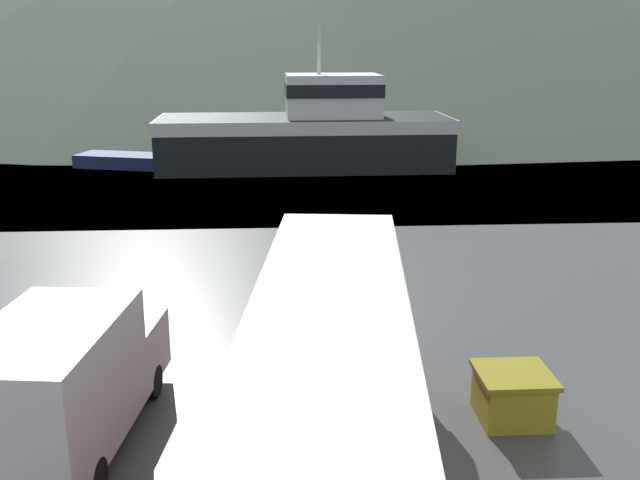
% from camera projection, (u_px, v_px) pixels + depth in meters
% --- Properties ---
extents(water_surface, '(240.00, 240.00, 0.00)m').
position_uv_depth(water_surface, '(278.00, 77.00, 143.93)').
color(water_surface, '#3D5160').
rests_on(water_surface, ground).
extents(tour_bus, '(3.73, 12.23, 3.45)m').
position_uv_depth(tour_bus, '(328.00, 402.00, 10.98)').
color(tour_bus, red).
rests_on(tour_bus, ground).
extents(delivery_van, '(2.82, 5.79, 2.65)m').
position_uv_depth(delivery_van, '(64.00, 380.00, 12.87)').
color(delivery_van, silver).
rests_on(delivery_van, ground).
extents(fishing_boat, '(16.97, 6.10, 10.45)m').
position_uv_depth(fishing_boat, '(309.00, 131.00, 41.54)').
color(fishing_boat, black).
rests_on(fishing_boat, water_surface).
extents(storage_bin, '(1.45, 1.40, 1.01)m').
position_uv_depth(storage_bin, '(513.00, 395.00, 14.12)').
color(storage_bin, olive).
rests_on(storage_bin, ground).
extents(small_boat, '(5.60, 3.66, 0.76)m').
position_uv_depth(small_boat, '(122.00, 160.00, 42.28)').
color(small_boat, '#19234C').
rests_on(small_boat, water_surface).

